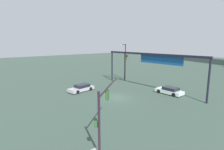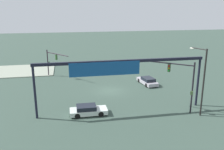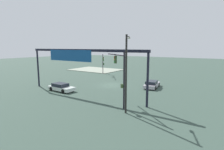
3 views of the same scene
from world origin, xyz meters
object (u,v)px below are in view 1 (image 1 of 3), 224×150
at_px(sedan_car_approaching, 81,88).
at_px(sedan_car_waiting_far, 170,91).
at_px(streetlamp_curved_arm, 125,59).
at_px(traffic_signal_near_corner, 125,62).
at_px(traffic_signal_opposite_side, 103,106).

bearing_deg(sedan_car_approaching, sedan_car_waiting_far, 124.35).
bearing_deg(streetlamp_curved_arm, traffic_signal_near_corner, 27.24).
bearing_deg(traffic_signal_near_corner, sedan_car_waiting_far, 33.83).
relative_size(sedan_car_approaching, sedan_car_waiting_far, 1.07).
xyz_separation_m(traffic_signal_near_corner, traffic_signal_opposite_side, (16.32, -18.81, -0.87)).
distance_m(traffic_signal_near_corner, sedan_car_approaching, 11.89).
height_order(traffic_signal_opposite_side, sedan_car_waiting_far, traffic_signal_opposite_side).
bearing_deg(sedan_car_approaching, streetlamp_curved_arm, -178.84).
relative_size(traffic_signal_opposite_side, sedan_car_approaching, 1.07).
relative_size(traffic_signal_near_corner, sedan_car_waiting_far, 1.42).
height_order(traffic_signal_near_corner, streetlamp_curved_arm, streetlamp_curved_arm).
bearing_deg(traffic_signal_near_corner, streetlamp_curved_arm, 177.44).
bearing_deg(traffic_signal_opposite_side, traffic_signal_near_corner, 2.87).
bearing_deg(sedan_car_waiting_far, traffic_signal_near_corner, -4.71).
relative_size(streetlamp_curved_arm, sedan_car_waiting_far, 1.80).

